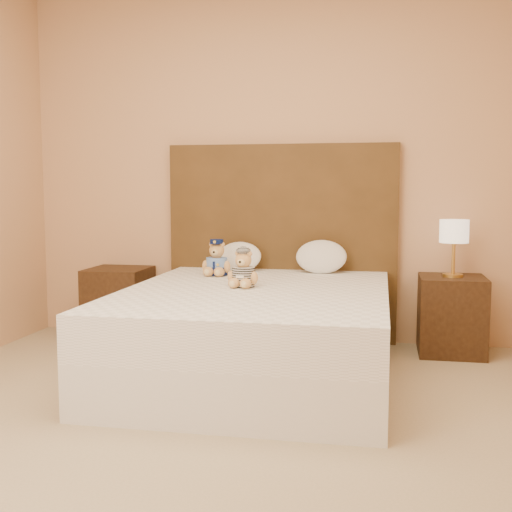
{
  "coord_description": "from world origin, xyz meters",
  "views": [
    {
      "loc": [
        0.75,
        -2.64,
        1.16
      ],
      "look_at": [
        -0.05,
        1.45,
        0.73
      ],
      "focal_mm": 45.0,
      "sensor_mm": 36.0,
      "label": 1
    }
  ],
  "objects": [
    {
      "name": "ground",
      "position": [
        0.0,
        0.0,
        0.0
      ],
      "size": [
        4.0,
        4.5,
        0.0
      ],
      "primitive_type": "cube",
      "color": "tan",
      "rests_on": "ground"
    },
    {
      "name": "room_walls",
      "position": [
        0.0,
        0.46,
        1.81
      ],
      "size": [
        4.04,
        4.52,
        2.72
      ],
      "color": "tan",
      "rests_on": "ground"
    },
    {
      "name": "bed",
      "position": [
        0.0,
        1.2,
        0.28
      ],
      "size": [
        1.6,
        2.0,
        0.55
      ],
      "color": "white",
      "rests_on": "ground"
    },
    {
      "name": "headboard",
      "position": [
        0.0,
        2.21,
        0.75
      ],
      "size": [
        1.75,
        0.08,
        1.5
      ],
      "primitive_type": "cube",
      "color": "#523618",
      "rests_on": "ground"
    },
    {
      "name": "nightstand_left",
      "position": [
        -1.25,
        2.0,
        0.28
      ],
      "size": [
        0.45,
        0.45,
        0.55
      ],
      "primitive_type": "cube",
      "color": "#3C2513",
      "rests_on": "ground"
    },
    {
      "name": "nightstand_right",
      "position": [
        1.25,
        2.0,
        0.28
      ],
      "size": [
        0.45,
        0.45,
        0.55
      ],
      "primitive_type": "cube",
      "color": "#3C2513",
      "rests_on": "ground"
    },
    {
      "name": "lamp",
      "position": [
        1.25,
        2.0,
        0.85
      ],
      "size": [
        0.2,
        0.2,
        0.4
      ],
      "color": "gold",
      "rests_on": "nightstand_right"
    },
    {
      "name": "teddy_police",
      "position": [
        -0.39,
        1.75,
        0.68
      ],
      "size": [
        0.23,
        0.22,
        0.25
      ],
      "primitive_type": null,
      "rotation": [
        0.0,
        0.0,
        -0.06
      ],
      "color": "tan",
      "rests_on": "bed"
    },
    {
      "name": "teddy_prisoner",
      "position": [
        -0.09,
        1.26,
        0.67
      ],
      "size": [
        0.23,
        0.23,
        0.23
      ],
      "primitive_type": null,
      "rotation": [
        0.0,
        0.0,
        -0.13
      ],
      "color": "tan",
      "rests_on": "bed"
    },
    {
      "name": "pillow_left",
      "position": [
        -0.29,
        2.03,
        0.67
      ],
      "size": [
        0.33,
        0.22,
        0.24
      ],
      "primitive_type": "ellipsoid",
      "color": "white",
      "rests_on": "bed"
    },
    {
      "name": "pillow_right",
      "position": [
        0.32,
        2.03,
        0.68
      ],
      "size": [
        0.37,
        0.24,
        0.26
      ],
      "primitive_type": "ellipsoid",
      "color": "white",
      "rests_on": "bed"
    }
  ]
}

